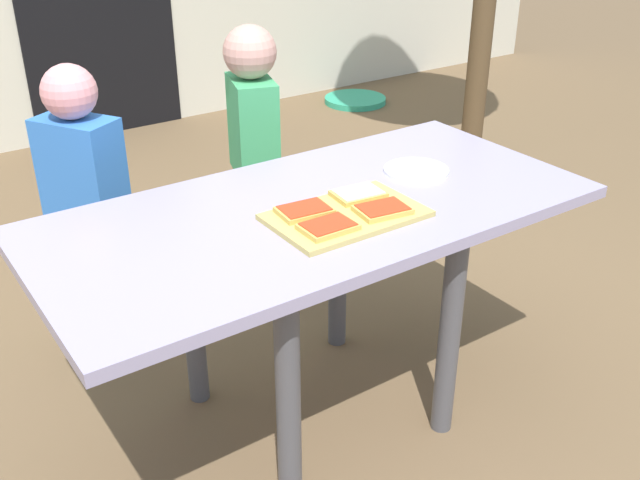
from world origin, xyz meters
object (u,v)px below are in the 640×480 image
Objects in this scene: pizza_slice_far_right at (358,194)px; child_left at (87,200)px; plate_white_right at (416,170)px; pizza_slice_near_left at (328,227)px; dining_table at (317,238)px; garden_hose_coil at (355,100)px; pizza_slice_far_left at (304,210)px; cutting_board at (346,215)px; child_right at (254,143)px; pizza_slice_near_right at (383,209)px.

child_left is (-0.51, 0.72, -0.16)m from pizza_slice_far_right.
pizza_slice_near_left is at bearing -157.57° from plate_white_right.
dining_table is 3.23m from garden_hose_coil.
pizza_slice_far_left is 0.44m from plate_white_right.
cutting_board is 0.38× the size of child_right.
child_left is (-0.77, 0.65, -0.14)m from plate_white_right.
pizza_slice_near_right is 0.76× the size of plate_white_right.
pizza_slice_near_right reaches higher than dining_table.
pizza_slice_far_left is at bearing -65.36° from child_left.
cutting_board is at bearing -33.06° from pizza_slice_far_left.
pizza_slice_near_left is 0.92× the size of pizza_slice_near_right.
child_left is (-0.33, 0.72, -0.16)m from pizza_slice_far_left.
child_right reaches higher than pizza_slice_far_left.
child_left reaches higher than pizza_slice_near_left.
dining_table is 1.47× the size of child_right.
cutting_board is at bearing -159.46° from plate_white_right.
child_right is at bearing 5.63° from child_left.
child_left is at bearing 114.64° from pizza_slice_far_left.
cutting_board reaches higher than plate_white_right.
pizza_slice_near_left is at bearing -150.84° from cutting_board.
pizza_slice_far_right is (0.11, -0.04, 0.11)m from dining_table.
cutting_board is at bearing 147.05° from pizza_slice_near_right.
pizza_slice_far_left is 0.81m from child_left.
child_right is (-0.13, 0.71, -0.10)m from plate_white_right.
child_right is (0.30, 0.79, -0.12)m from pizza_slice_far_left.
child_left is at bearing 139.75° from plate_white_right.
plate_white_right is (0.44, 0.18, -0.02)m from pizza_slice_near_left.
child_left is 2.33× the size of garden_hose_coil.
pizza_slice_near_right is 0.14× the size of child_right.
dining_table is at bearing 32.75° from pizza_slice_far_left.
pizza_slice_far_left reaches higher than plate_white_right.
plate_white_right reaches higher than dining_table.
dining_table is at bearing -175.28° from plate_white_right.
child_right is at bearing 80.60° from pizza_slice_far_right.
pizza_slice_far_right is at bearing -19.76° from dining_table.
cutting_board is 0.11m from pizza_slice_far_left.
pizza_slice_far_right is 0.34× the size of garden_hose_coil.
pizza_slice_near_right is (0.17, 0.00, 0.00)m from pizza_slice_near_left.
pizza_slice_far_left is at bearing -129.56° from garden_hose_coil.
plate_white_right is (0.37, 0.03, 0.10)m from dining_table.
pizza_slice_near_right is 0.33m from plate_white_right.
pizza_slice_far_left is at bearing -170.44° from plate_white_right.
cutting_board is 3.32m from garden_hose_coil.
pizza_slice_far_left and pizza_slice_far_right have the same top height.
plate_white_right is at bearing 4.72° from dining_table.
pizza_slice_near_left reaches higher than cutting_board.
cutting_board is 0.09m from pizza_slice_near_right.
plate_white_right is at bearing 14.68° from pizza_slice_far_right.
child_left is at bearing -174.37° from child_right.
pizza_slice_near_left is at bearing -128.43° from garden_hose_coil.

